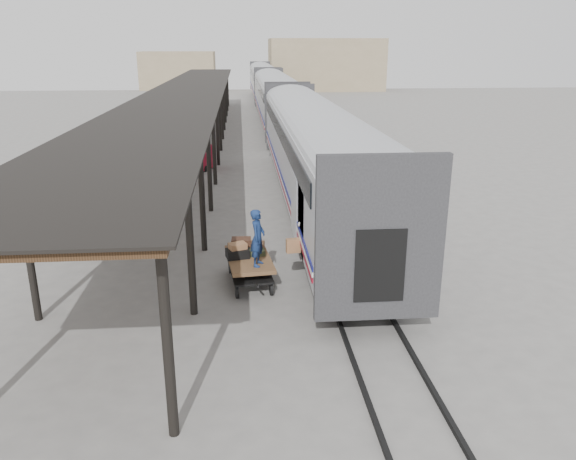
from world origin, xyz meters
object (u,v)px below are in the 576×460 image
(luggage_tug, at_px, (203,159))
(pedestrian, at_px, (170,168))
(baggage_cart, at_px, (249,264))
(porter, at_px, (258,238))

(luggage_tug, height_order, pedestrian, pedestrian)
(luggage_tug, bearing_deg, baggage_cart, -57.06)
(pedestrian, bearing_deg, porter, 95.32)
(baggage_cart, relative_size, luggage_tug, 1.39)
(baggage_cart, relative_size, porter, 1.51)
(baggage_cart, distance_m, porter, 1.26)
(luggage_tug, bearing_deg, pedestrian, -87.13)
(porter, bearing_deg, baggage_cart, 38.16)
(baggage_cart, xyz_separation_m, pedestrian, (-3.87, 13.21, 0.26))
(luggage_tug, relative_size, pedestrian, 1.00)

